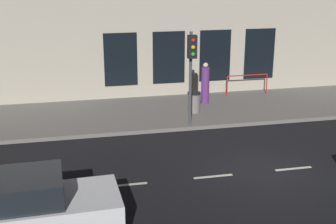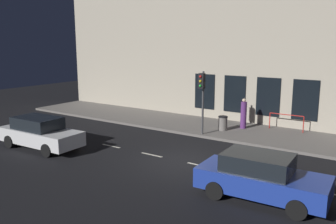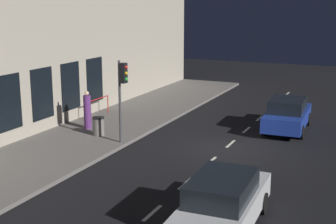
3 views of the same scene
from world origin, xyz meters
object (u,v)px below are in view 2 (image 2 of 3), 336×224
at_px(pedestrian_0, 244,115).
at_px(trash_bin, 223,123).
at_px(parked_car_0, 40,133).
at_px(parked_car_1, 261,177).
at_px(traffic_light, 202,89).

height_order(pedestrian_0, trash_bin, pedestrian_0).
distance_m(parked_car_0, parked_car_1, 11.30).
distance_m(parked_car_1, trash_bin, 9.05).
distance_m(pedestrian_0, trash_bin, 1.46).
relative_size(traffic_light, parked_car_0, 0.77).
bearing_deg(pedestrian_0, trash_bin, 144.34).
bearing_deg(parked_car_1, trash_bin, -149.07).
xyz_separation_m(parked_car_1, trash_bin, (7.56, 4.96, -0.22)).
relative_size(parked_car_0, trash_bin, 5.48).
height_order(parked_car_1, trash_bin, parked_car_1).
bearing_deg(pedestrian_0, parked_car_1, -154.32).
bearing_deg(parked_car_0, pedestrian_0, 139.85).
relative_size(pedestrian_0, trash_bin, 2.16).
bearing_deg(pedestrian_0, traffic_light, 153.42).
xyz_separation_m(parked_car_1, pedestrian_0, (8.69, 4.15, 0.21)).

